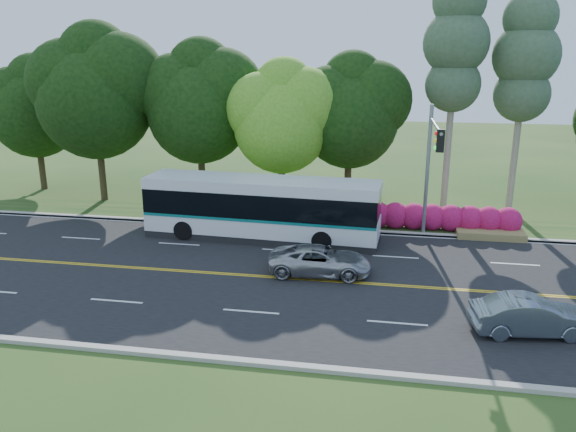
% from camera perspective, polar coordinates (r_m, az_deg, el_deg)
% --- Properties ---
extents(ground, '(120.00, 120.00, 0.00)m').
position_cam_1_polar(ground, '(24.80, -0.75, -6.31)').
color(ground, '#1F4316').
rests_on(ground, ground).
extents(road, '(60.00, 14.00, 0.02)m').
position_cam_1_polar(road, '(24.80, -0.75, -6.29)').
color(road, black).
rests_on(road, ground).
extents(curb_north, '(60.00, 0.30, 0.15)m').
position_cam_1_polar(curb_north, '(31.41, 1.66, -1.23)').
color(curb_north, '#A7A297').
rests_on(curb_north, ground).
extents(curb_south, '(60.00, 0.30, 0.15)m').
position_cam_1_polar(curb_south, '(18.53, -4.97, -14.49)').
color(curb_south, '#A7A297').
rests_on(curb_south, ground).
extents(grass_verge, '(60.00, 4.00, 0.10)m').
position_cam_1_polar(grass_verge, '(33.17, 2.12, -0.32)').
color(grass_verge, '#1F4316').
rests_on(grass_verge, ground).
extents(lane_markings, '(57.60, 13.82, 0.00)m').
position_cam_1_polar(lane_markings, '(24.81, -0.96, -6.25)').
color(lane_markings, gold).
rests_on(lane_markings, road).
extents(tree_row, '(44.70, 9.10, 13.84)m').
position_cam_1_polar(tree_row, '(35.99, -5.39, 11.76)').
color(tree_row, '#2F2415').
rests_on(tree_row, ground).
extents(bougainvillea_hedge, '(9.50, 2.25, 1.50)m').
position_cam_1_polar(bougainvillea_hedge, '(32.02, 14.76, -0.23)').
color(bougainvillea_hedge, maroon).
rests_on(bougainvillea_hedge, ground).
extents(traffic_signal, '(0.42, 6.10, 7.00)m').
position_cam_1_polar(traffic_signal, '(28.41, 14.36, 5.94)').
color(traffic_signal, gray).
rests_on(traffic_signal, ground).
extents(transit_bus, '(12.44, 3.40, 3.22)m').
position_cam_1_polar(transit_bus, '(29.49, -2.73, 0.70)').
color(transit_bus, white).
rests_on(transit_bus, road).
extents(sedan, '(4.22, 1.94, 1.34)m').
position_cam_1_polar(sedan, '(21.63, 23.48, -9.30)').
color(sedan, slate).
rests_on(sedan, road).
extents(suv, '(4.62, 2.30, 1.26)m').
position_cam_1_polar(suv, '(25.02, 3.29, -4.53)').
color(suv, '#AAACAF').
rests_on(suv, road).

